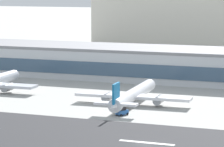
% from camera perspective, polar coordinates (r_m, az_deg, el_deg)
% --- Properties ---
extents(ground_plane, '(1400.00, 1400.00, 0.00)m').
position_cam_1_polar(ground_plane, '(129.56, 3.10, -6.48)').
color(ground_plane, '#A8A8A3').
extents(runway_strip, '(800.00, 33.78, 0.08)m').
position_cam_1_polar(runway_strip, '(130.55, 3.24, -6.35)').
color(runway_strip, '#2D2D30').
rests_on(runway_strip, ground_plane).
extents(runway_centreline_dash_4, '(12.00, 1.20, 0.01)m').
position_cam_1_polar(runway_centreline_dash_4, '(130.57, 3.20, -6.33)').
color(runway_centreline_dash_4, white).
rests_on(runway_centreline_dash_4, runway_strip).
extents(terminal_building, '(205.56, 25.89, 10.98)m').
position_cam_1_polar(terminal_building, '(214.10, 5.99, 0.82)').
color(terminal_building, silver).
rests_on(terminal_building, ground_plane).
extents(distant_hotel_block, '(122.03, 31.15, 39.53)m').
position_cam_1_polar(distant_hotel_block, '(346.95, 8.48, 5.95)').
color(distant_hotel_block, beige).
rests_on(distant_hotel_block, ground_plane).
extents(airliner_blue_tail_gate_1, '(32.49, 39.78, 8.30)m').
position_cam_1_polar(airliner_blue_tail_gate_1, '(169.79, 1.86, -2.04)').
color(airliner_blue_tail_gate_1, silver).
rests_on(airliner_blue_tail_gate_1, ground_plane).
extents(service_baggage_tug_1, '(2.98, 3.58, 2.20)m').
position_cam_1_polar(service_baggage_tug_1, '(157.15, 0.92, -3.47)').
color(service_baggage_tug_1, '#23569E').
rests_on(service_baggage_tug_1, ground_plane).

